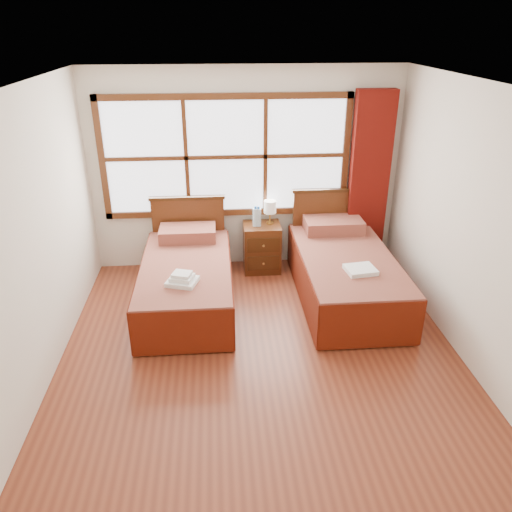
{
  "coord_description": "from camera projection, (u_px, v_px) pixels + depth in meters",
  "views": [
    {
      "loc": [
        -0.39,
        -4.04,
        3.06
      ],
      "look_at": [
        0.01,
        0.7,
        0.81
      ],
      "focal_mm": 35.0,
      "sensor_mm": 36.0,
      "label": 1
    }
  ],
  "objects": [
    {
      "name": "floor",
      "position": [
        261.0,
        359.0,
        4.98
      ],
      "size": [
        4.5,
        4.5,
        0.0
      ],
      "primitive_type": "plane",
      "color": "brown",
      "rests_on": "ground"
    },
    {
      "name": "ceiling",
      "position": [
        263.0,
        86.0,
        3.87
      ],
      "size": [
        4.5,
        4.5,
        0.0
      ],
      "primitive_type": "plane",
      "rotation": [
        3.14,
        0.0,
        0.0
      ],
      "color": "white",
      "rests_on": "wall_back"
    },
    {
      "name": "wall_back",
      "position": [
        246.0,
        171.0,
        6.45
      ],
      "size": [
        4.0,
        0.0,
        4.0
      ],
      "primitive_type": "plane",
      "rotation": [
        1.57,
        0.0,
        0.0
      ],
      "color": "silver",
      "rests_on": "floor"
    },
    {
      "name": "wall_left",
      "position": [
        30.0,
        247.0,
        4.28
      ],
      "size": [
        0.0,
        4.5,
        4.5
      ],
      "primitive_type": "plane",
      "rotation": [
        1.57,
        0.0,
        1.57
      ],
      "color": "silver",
      "rests_on": "floor"
    },
    {
      "name": "wall_right",
      "position": [
        478.0,
        233.0,
        4.58
      ],
      "size": [
        0.0,
        4.5,
        4.5
      ],
      "primitive_type": "plane",
      "rotation": [
        1.57,
        0.0,
        -1.57
      ],
      "color": "silver",
      "rests_on": "floor"
    },
    {
      "name": "window",
      "position": [
        226.0,
        157.0,
        6.31
      ],
      "size": [
        3.16,
        0.06,
        1.56
      ],
      "color": "white",
      "rests_on": "wall_back"
    },
    {
      "name": "curtain",
      "position": [
        369.0,
        181.0,
        6.5
      ],
      "size": [
        0.5,
        0.16,
        2.3
      ],
      "primitive_type": "cube",
      "color": "#620F09",
      "rests_on": "wall_back"
    },
    {
      "name": "bed_left",
      "position": [
        187.0,
        279.0,
        5.87
      ],
      "size": [
        1.04,
        2.06,
        1.01
      ],
      "color": "#391F0C",
      "rests_on": "floor"
    },
    {
      "name": "bed_right",
      "position": [
        344.0,
        272.0,
        6.0
      ],
      "size": [
        1.09,
        2.12,
        1.07
      ],
      "color": "#391F0C",
      "rests_on": "floor"
    },
    {
      "name": "nightstand",
      "position": [
        262.0,
        247.0,
        6.66
      ],
      "size": [
        0.48,
        0.47,
        0.64
      ],
      "color": "#4E2711",
      "rests_on": "floor"
    },
    {
      "name": "towels_left",
      "position": [
        182.0,
        279.0,
        5.26
      ],
      "size": [
        0.37,
        0.34,
        0.13
      ],
      "rotation": [
        0.0,
        0.0,
        -0.31
      ],
      "color": "white",
      "rests_on": "bed_left"
    },
    {
      "name": "towels_right",
      "position": [
        360.0,
        270.0,
        5.46
      ],
      "size": [
        0.35,
        0.32,
        0.05
      ],
      "rotation": [
        0.0,
        0.0,
        0.13
      ],
      "color": "white",
      "rests_on": "bed_right"
    },
    {
      "name": "lamp",
      "position": [
        270.0,
        208.0,
        6.47
      ],
      "size": [
        0.16,
        0.16,
        0.31
      ],
      "color": "#BB8C3C",
      "rests_on": "nightstand"
    },
    {
      "name": "bottle_near",
      "position": [
        255.0,
        217.0,
        6.44
      ],
      "size": [
        0.07,
        0.07,
        0.27
      ],
      "color": "silver",
      "rests_on": "nightstand"
    },
    {
      "name": "bottle_far",
      "position": [
        258.0,
        217.0,
        6.44
      ],
      "size": [
        0.07,
        0.07,
        0.27
      ],
      "color": "silver",
      "rests_on": "nightstand"
    }
  ]
}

